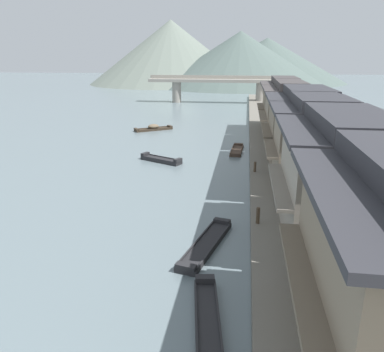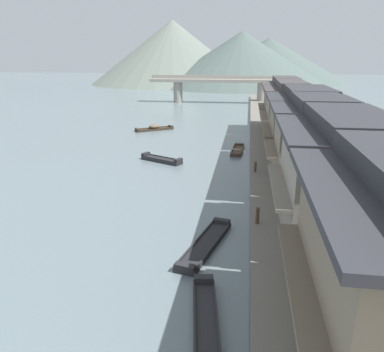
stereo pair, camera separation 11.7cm
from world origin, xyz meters
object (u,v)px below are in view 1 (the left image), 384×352
Objects in this scene: house_waterfront_tall at (316,144)px; house_waterfront_end at (283,103)px; boat_midriver_drifting at (237,150)px; mooring_post_dock_mid at (258,215)px; stone_bridge at (218,85)px; mooring_post_dock_far at (255,167)px; boat_moored_third at (153,128)px; house_waterfront_far at (288,112)px; house_waterfront_second at (346,179)px; house_waterfront_narrow at (305,126)px; boat_moored_far at (161,160)px; boat_moored_nearest at (208,327)px; boat_moored_second at (206,245)px.

house_waterfront_end is (-0.22, 22.22, -0.00)m from house_waterfront_tall.
mooring_post_dock_mid is (1.62, -18.05, 0.91)m from boat_midriver_drifting.
house_waterfront_end reaches higher than stone_bridge.
boat_moored_third is at bearing 124.37° from mooring_post_dock_far.
boat_moored_third is at bearing 157.56° from house_waterfront_far.
house_waterfront_second reaches higher than boat_midriver_drifting.
boat_midriver_drifting is at bearing 138.95° from house_waterfront_narrow.
house_waterfront_narrow reaches higher than boat_midriver_drifting.
boat_moored_far is at bearing 179.30° from house_waterfront_narrow.
boat_moored_third is at bearing -101.10° from stone_bridge.
stone_bridge is at bearing 96.49° from mooring_post_dock_mid.
house_waterfront_narrow is at bearing 87.91° from house_waterfront_tall.
house_waterfront_tall reaches higher than boat_moored_third.
boat_moored_third is 1.01× the size of boat_midriver_drifting.
house_waterfront_second is (5.81, 6.92, 3.41)m from boat_moored_nearest.
house_waterfront_tall is (12.09, -6.79, 3.40)m from boat_moored_far.
house_waterfront_narrow is 0.26× the size of stone_bridge.
house_waterfront_tall is (5.42, -11.57, 3.47)m from boat_midriver_drifting.
boat_moored_nearest is 0.87× the size of house_waterfront_tall.
house_waterfront_end is at bearing 78.67° from boat_moored_second.
boat_moored_nearest reaches higher than boat_midriver_drifting.
house_waterfront_tall is at bearing -92.09° from house_waterfront_narrow.
house_waterfront_second is (5.56, -19.06, 3.46)m from boat_midriver_drifting.
mooring_post_dock_mid is at bearing -97.11° from house_waterfront_end.
boat_moored_third is 17.65m from house_waterfront_far.
boat_midriver_drifting is 18.14m from mooring_post_dock_mid.
mooring_post_dock_far is (0.00, 9.47, -0.05)m from mooring_post_dock_mid.
boat_moored_second is at bearing -101.33° from house_waterfront_end.
house_waterfront_second is 8.68× the size of mooring_post_dock_mid.
house_waterfront_tall is at bearing -29.34° from boat_moored_far.
boat_moored_third is 22.24m from mooring_post_dock_far.
boat_moored_third reaches higher than boat_moored_far.
mooring_post_dock_mid is at bearing -99.30° from house_waterfront_far.
mooring_post_dock_mid is 9.47m from mooring_post_dock_far.
boat_moored_far is 15.66m from mooring_post_dock_mid.
house_waterfront_second reaches higher than stone_bridge.
house_waterfront_far is at bearing -90.82° from house_waterfront_end.
house_waterfront_second is 22.22m from house_waterfront_far.
stone_bridge is (1.67, 44.83, 3.39)m from boat_moored_far.
boat_moored_nearest is 7.05× the size of mooring_post_dock_far.
boat_moored_third is at bearing 138.21° from boat_midriver_drifting.
stone_bridge is at bearing 103.33° from house_waterfront_narrow.
boat_moored_third is at bearing 106.64° from boat_moored_nearest.
house_waterfront_tall is 52.66m from stone_bridge.
boat_moored_nearest is 1.18× the size of boat_moored_third.
house_waterfront_far reaches higher than boat_moored_third.
boat_midriver_drifting is at bearing 106.27° from house_waterfront_second.
boat_moored_far is 14.28m from house_waterfront_tall.
boat_moored_nearest is at bearing -105.69° from house_waterfront_narrow.
boat_moored_far is at bearing -144.36° from boat_midriver_drifting.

